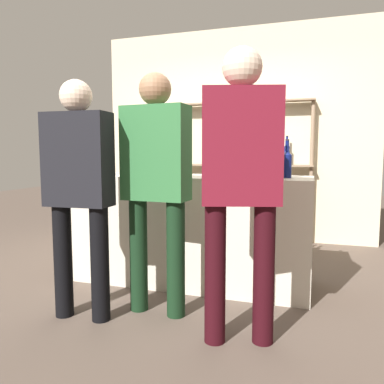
# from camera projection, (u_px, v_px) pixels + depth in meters

# --- Properties ---
(ground_plane) EXTENTS (16.00, 16.00, 0.00)m
(ground_plane) POSITION_uv_depth(u_px,v_px,m) (192.00, 281.00, 3.40)
(ground_plane) COLOR brown
(bar_counter) EXTENTS (2.06, 0.66, 0.96)m
(bar_counter) POSITION_uv_depth(u_px,v_px,m) (192.00, 229.00, 3.35)
(bar_counter) COLOR beige
(bar_counter) RESTS_ON ground_plane
(back_wall) EXTENTS (3.66, 0.12, 2.80)m
(back_wall) POSITION_uv_depth(u_px,v_px,m) (235.00, 135.00, 5.08)
(back_wall) COLOR beige
(back_wall) RESTS_ON ground_plane
(back_shelf) EXTENTS (2.06, 0.18, 1.82)m
(back_shelf) POSITION_uv_depth(u_px,v_px,m) (232.00, 150.00, 4.94)
(back_shelf) COLOR #897056
(back_shelf) RESTS_ON ground_plane
(counter_bottle_0) EXTENTS (0.09, 0.09, 0.33)m
(counter_bottle_0) POSITION_uv_depth(u_px,v_px,m) (240.00, 161.00, 3.10)
(counter_bottle_0) COLOR #0F1956
(counter_bottle_0) RESTS_ON bar_counter
(counter_bottle_1) EXTENTS (0.08, 0.08, 0.34)m
(counter_bottle_1) POSITION_uv_depth(u_px,v_px,m) (279.00, 162.00, 2.92)
(counter_bottle_1) COLOR brown
(counter_bottle_1) RESTS_ON bar_counter
(counter_bottle_2) EXTENTS (0.08, 0.08, 0.38)m
(counter_bottle_2) POSITION_uv_depth(u_px,v_px,m) (249.00, 159.00, 3.21)
(counter_bottle_2) COLOR brown
(counter_bottle_2) RESTS_ON bar_counter
(counter_bottle_3) EXTENTS (0.08, 0.08, 0.38)m
(counter_bottle_3) POSITION_uv_depth(u_px,v_px,m) (153.00, 159.00, 3.44)
(counter_bottle_3) COLOR black
(counter_bottle_3) RESTS_ON bar_counter
(counter_bottle_4) EXTENTS (0.08, 0.08, 0.31)m
(counter_bottle_4) POSITION_uv_depth(u_px,v_px,m) (287.00, 163.00, 3.02)
(counter_bottle_4) COLOR #0F1956
(counter_bottle_4) RESTS_ON bar_counter
(counter_bottle_5) EXTENTS (0.07, 0.07, 0.33)m
(counter_bottle_5) POSITION_uv_depth(u_px,v_px,m) (261.00, 161.00, 3.23)
(counter_bottle_5) COLOR black
(counter_bottle_5) RESTS_ON bar_counter
(wine_glass) EXTENTS (0.08, 0.08, 0.16)m
(wine_glass) POSITION_uv_depth(u_px,v_px,m) (106.00, 162.00, 3.50)
(wine_glass) COLOR silver
(wine_glass) RESTS_ON bar_counter
(ice_bucket) EXTENTS (0.18, 0.18, 0.19)m
(ice_bucket) POSITION_uv_depth(u_px,v_px,m) (224.00, 165.00, 3.29)
(ice_bucket) COLOR black
(ice_bucket) RESTS_ON bar_counter
(cork_jar) EXTENTS (0.11, 0.11, 0.15)m
(cork_jar) POSITION_uv_depth(u_px,v_px,m) (176.00, 167.00, 3.41)
(cork_jar) COLOR silver
(cork_jar) RESTS_ON bar_counter
(server_behind_counter) EXTENTS (0.53, 0.34, 1.60)m
(server_behind_counter) POSITION_uv_depth(u_px,v_px,m) (236.00, 175.00, 4.04)
(server_behind_counter) COLOR #121C33
(server_behind_counter) RESTS_ON ground_plane
(customer_right) EXTENTS (0.50, 0.32, 1.77)m
(customer_right) POSITION_uv_depth(u_px,v_px,m) (241.00, 173.00, 2.20)
(customer_right) COLOR black
(customer_right) RESTS_ON ground_plane
(customer_left) EXTENTS (0.46, 0.22, 1.65)m
(customer_left) POSITION_uv_depth(u_px,v_px,m) (79.00, 182.00, 2.55)
(customer_left) COLOR black
(customer_left) RESTS_ON ground_plane
(customer_center) EXTENTS (0.48, 0.24, 1.71)m
(customer_center) POSITION_uv_depth(u_px,v_px,m) (156.00, 176.00, 2.63)
(customer_center) COLOR black
(customer_center) RESTS_ON ground_plane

